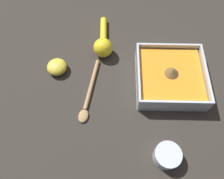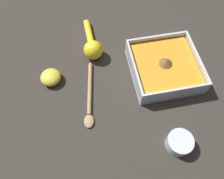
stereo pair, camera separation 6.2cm
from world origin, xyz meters
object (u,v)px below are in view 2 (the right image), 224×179
object	(u,v)px
lemon_squeezer	(92,47)
wooden_spoon	(90,98)
square_dish	(164,67)
lemon_half	(51,77)
spice_bowl	(179,143)

from	to	relation	value
lemon_squeezer	wooden_spoon	world-z (taller)	lemon_squeezer
lemon_squeezer	square_dish	bearing A→B (deg)	58.36
lemon_half	wooden_spoon	distance (m)	0.13
square_dish	wooden_spoon	xyz separation A→B (m)	(0.05, -0.24, -0.02)
lemon_squeezer	lemon_half	distance (m)	0.16
square_dish	lemon_squeezer	distance (m)	0.24
square_dish	lemon_half	distance (m)	0.35
spice_bowl	lemon_half	xyz separation A→B (m)	(-0.26, -0.31, -0.00)
lemon_squeezer	lemon_half	bearing A→B (deg)	-60.56
square_dish	spice_bowl	distance (m)	0.23
lemon_half	lemon_squeezer	bearing A→B (deg)	121.07
lemon_half	wooden_spoon	size ratio (longest dim) A/B	0.29
spice_bowl	lemon_squeezer	distance (m)	0.39
lemon_squeezer	lemon_half	size ratio (longest dim) A/B	2.85
square_dish	lemon_squeezer	size ratio (longest dim) A/B	1.14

